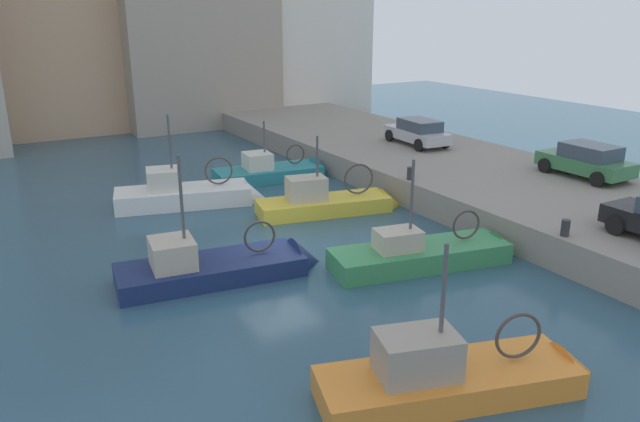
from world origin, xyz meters
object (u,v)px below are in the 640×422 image
fishing_boat_white (191,202)px  parked_car_green (586,160)px  fishing_boat_orange (461,386)px  fishing_boat_navy (224,273)px  mooring_bollard_mid (410,173)px  fishing_boat_yellow (331,209)px  fishing_boat_green (429,262)px  mooring_bollard_south (565,228)px  parked_car_silver (418,132)px  fishing_boat_teal (277,176)px

fishing_boat_white → parked_car_green: fishing_boat_white is taller
parked_car_green → fishing_boat_orange: bearing=-151.2°
fishing_boat_orange → fishing_boat_navy: bearing=104.7°
fishing_boat_navy → mooring_bollard_mid: size_ratio=12.42×
fishing_boat_yellow → fishing_boat_green: 6.44m
fishing_boat_white → mooring_bollard_south: (8.13, -13.03, 1.35)m
fishing_boat_green → parked_car_green: fishing_boat_green is taller
fishing_boat_navy → mooring_bollard_south: size_ratio=12.42×
fishing_boat_white → fishing_boat_yellow: bearing=-40.3°
fishing_boat_navy → mooring_bollard_south: (9.80, -5.11, 1.36)m
parked_car_silver → mooring_bollard_south: size_ratio=7.72×
fishing_boat_navy → parked_car_green: size_ratio=1.70×
fishing_boat_navy → fishing_boat_yellow: size_ratio=1.04×
fishing_boat_teal → parked_car_green: bearing=-47.0°
fishing_boat_orange → parked_car_green: fishing_boat_orange is taller
fishing_boat_teal → fishing_boat_green: fishing_boat_green is taller
mooring_bollard_south → mooring_bollard_mid: 8.00m
fishing_boat_yellow → parked_car_silver: size_ratio=1.55×
fishing_boat_orange → fishing_boat_teal: bearing=76.0°
mooring_bollard_mid → fishing_boat_yellow: bearing=163.5°
fishing_boat_white → fishing_boat_orange: (0.58, -16.48, 0.03)m
fishing_boat_green → parked_car_green: 10.61m
fishing_boat_teal → fishing_boat_yellow: bearing=-94.0°
fishing_boat_green → parked_car_green: size_ratio=1.76×
parked_car_green → mooring_bollard_south: (-6.86, -4.47, -0.47)m
fishing_boat_green → mooring_bollard_mid: (3.42, 5.44, 1.39)m
mooring_bollard_mid → fishing_boat_navy: bearing=-163.5°
fishing_boat_teal → mooring_bollard_south: size_ratio=11.44×
fishing_boat_navy → fishing_boat_orange: (2.24, -8.56, 0.03)m
fishing_boat_orange → mooring_bollard_mid: bearing=56.6°
mooring_bollard_south → parked_car_silver: bearing=70.4°
fishing_boat_teal → parked_car_green: 14.50m
fishing_boat_orange → mooring_bollard_south: 8.41m
mooring_bollard_south → mooring_bollard_mid: same height
parked_car_green → mooring_bollard_south: 8.20m
fishing_boat_teal → parked_car_green: (9.80, -10.53, 1.84)m
fishing_boat_white → fishing_boat_green: bearing=-65.8°
fishing_boat_navy → parked_car_green: (16.65, -0.63, 1.83)m
mooring_bollard_mid → fishing_boat_orange: bearing=-123.4°
fishing_boat_green → fishing_boat_yellow: bearing=89.6°
fishing_boat_navy → fishing_boat_green: size_ratio=0.97×
fishing_boat_white → fishing_boat_yellow: size_ratio=1.03×
parked_car_green → mooring_bollard_mid: (-6.86, 3.53, -0.47)m
fishing_boat_navy → fishing_boat_orange: size_ratio=1.00×
fishing_boat_white → mooring_bollard_mid: size_ratio=12.35×
fishing_boat_navy → parked_car_green: bearing=-2.2°
fishing_boat_yellow → fishing_boat_navy: bearing=-148.8°
fishing_boat_orange → mooring_bollard_south: (7.55, 3.45, 1.32)m
fishing_boat_orange → mooring_bollard_south: bearing=24.6°
fishing_boat_teal → fishing_boat_navy: bearing=-124.7°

